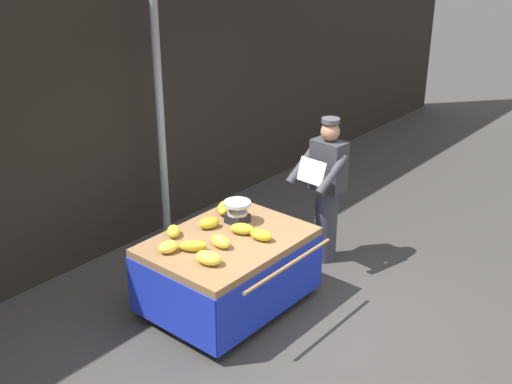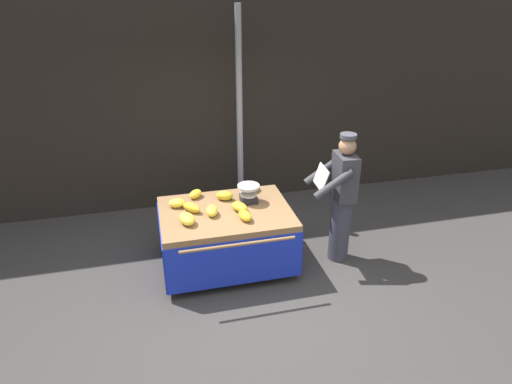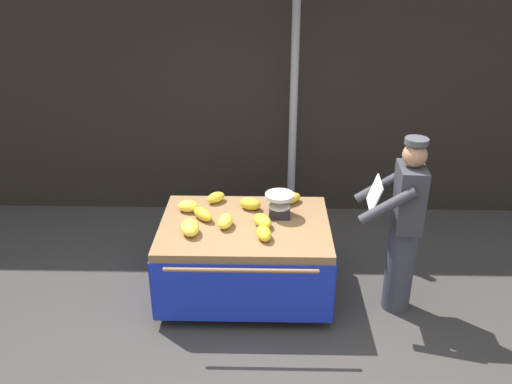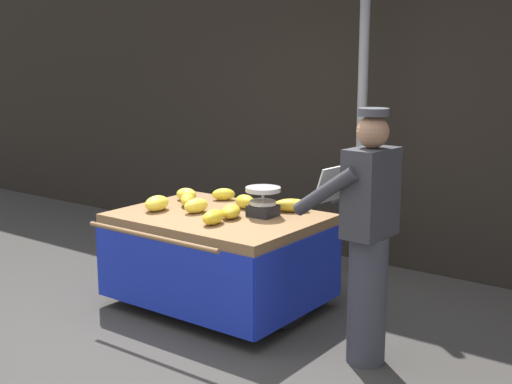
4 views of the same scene
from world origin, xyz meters
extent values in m
plane|color=#383533|center=(0.00, 0.00, 0.00)|extent=(60.00, 60.00, 0.00)
cube|color=black|center=(0.00, 2.76, 1.96)|extent=(16.00, 0.24, 3.91)
cylinder|color=gray|center=(0.33, 2.24, 1.53)|extent=(0.09, 0.09, 3.06)
cube|color=olive|center=(-0.17, 0.78, 0.75)|extent=(1.60, 1.17, 0.08)
cylinder|color=black|center=(-0.89, 0.78, 0.35)|extent=(0.05, 0.70, 0.70)
cylinder|color=#B7B7BC|center=(-0.92, 0.78, 0.35)|extent=(0.01, 0.13, 0.13)
cylinder|color=black|center=(0.55, 0.78, 0.35)|extent=(0.05, 0.70, 0.70)
cylinder|color=#B7B7BC|center=(0.58, 0.78, 0.35)|extent=(0.01, 0.13, 0.13)
cylinder|color=#4C4742|center=(-0.17, 1.29, 0.35)|extent=(0.05, 0.05, 0.71)
cube|color=#192DB2|center=(-0.17, 0.19, 0.41)|extent=(1.60, 0.02, 0.60)
cube|color=#192DB2|center=(-0.17, 1.37, 0.41)|extent=(1.60, 0.02, 0.60)
cube|color=#192DB2|center=(-0.97, 0.78, 0.41)|extent=(0.02, 1.17, 0.60)
cube|color=#192DB2|center=(0.63, 0.78, 0.41)|extent=(0.02, 1.17, 0.60)
cylinder|color=olive|center=(-0.17, 0.01, 0.77)|extent=(1.28, 0.04, 0.04)
cube|color=black|center=(0.16, 0.94, 0.83)|extent=(0.20, 0.20, 0.09)
cylinder|color=#B7B7BC|center=(0.16, 0.94, 0.93)|extent=(0.02, 0.02, 0.11)
cylinder|color=#B7B7BC|center=(0.16, 0.94, 1.00)|extent=(0.28, 0.28, 0.04)
cylinder|color=#B7B7BC|center=(0.16, 0.94, 0.90)|extent=(0.21, 0.21, 0.03)
ellipsoid|color=yellow|center=(-0.65, 0.57, 0.85)|extent=(0.22, 0.29, 0.13)
ellipsoid|color=yellow|center=(-0.48, 1.22, 0.84)|extent=(0.23, 0.23, 0.11)
ellipsoid|color=gold|center=(-0.57, 0.85, 0.84)|extent=(0.26, 0.28, 0.11)
ellipsoid|color=yellow|center=(-0.34, 0.71, 0.84)|extent=(0.16, 0.24, 0.12)
ellipsoid|color=gold|center=(-0.12, 1.08, 0.84)|extent=(0.26, 0.22, 0.12)
ellipsoid|color=yellow|center=(-0.73, 1.02, 0.84)|extent=(0.22, 0.18, 0.11)
ellipsoid|color=gold|center=(0.25, 1.21, 0.84)|extent=(0.33, 0.29, 0.11)
ellipsoid|color=gold|center=(0.01, 0.50, 0.84)|extent=(0.17, 0.26, 0.11)
ellipsoid|color=gold|center=(0.00, 0.73, 0.84)|extent=(0.24, 0.28, 0.11)
cylinder|color=#383842|center=(1.28, 0.58, 0.44)|extent=(0.26, 0.26, 0.88)
cube|color=#333338|center=(1.28, 0.58, 1.17)|extent=(0.25, 0.39, 0.58)
sphere|color=#9E7051|center=(1.28, 0.58, 1.56)|extent=(0.21, 0.21, 0.21)
cylinder|color=#3F3F47|center=(1.28, 0.58, 1.69)|extent=(0.20, 0.20, 0.05)
cylinder|color=#333338|center=(1.06, 0.39, 1.18)|extent=(0.48, 0.12, 0.37)
cylinder|color=#333338|center=(1.08, 0.81, 1.18)|extent=(0.48, 0.12, 0.37)
cube|color=silver|center=(0.98, 0.60, 1.19)|extent=(0.11, 0.35, 0.25)
camera|label=1|loc=(-4.29, -3.04, 3.73)|focal=44.96mm
camera|label=2|loc=(-0.97, -4.00, 3.37)|focal=31.39mm
camera|label=3|loc=(0.04, -3.68, 3.22)|focal=37.78mm
camera|label=4|loc=(3.24, -3.29, 2.04)|focal=47.40mm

